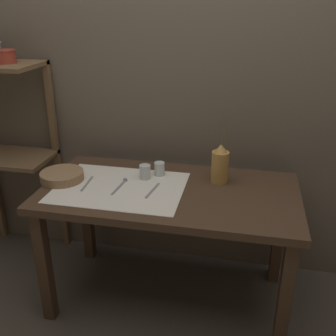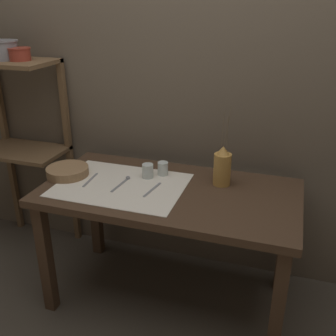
% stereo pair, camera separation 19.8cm
% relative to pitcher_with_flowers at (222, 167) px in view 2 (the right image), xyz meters
% --- Properties ---
extents(ground_plane, '(12.00, 12.00, 0.00)m').
position_rel_pitcher_with_flowers_xyz_m(ground_plane, '(-0.24, -0.15, -0.81)').
color(ground_plane, '#473F35').
extents(stone_wall_back, '(7.00, 0.06, 2.40)m').
position_rel_pitcher_with_flowers_xyz_m(stone_wall_back, '(-0.24, 0.31, 0.39)').
color(stone_wall_back, brown).
rests_on(stone_wall_back, ground_plane).
extents(wooden_table, '(1.33, 0.69, 0.71)m').
position_rel_pitcher_with_flowers_xyz_m(wooden_table, '(-0.24, -0.15, -0.19)').
color(wooden_table, '#422D1E').
rests_on(wooden_table, ground_plane).
extents(wooden_shelf_unit, '(0.54, 0.34, 1.28)m').
position_rel_pitcher_with_flowers_xyz_m(wooden_shelf_unit, '(-1.32, 0.13, 0.08)').
color(wooden_shelf_unit, brown).
rests_on(wooden_shelf_unit, ground_plane).
extents(linen_cloth, '(0.67, 0.49, 0.00)m').
position_rel_pitcher_with_flowers_xyz_m(linen_cloth, '(-0.50, -0.18, -0.10)').
color(linen_cloth, silver).
rests_on(linen_cloth, wooden_table).
extents(pitcher_with_flowers, '(0.09, 0.09, 0.43)m').
position_rel_pitcher_with_flowers_xyz_m(pitcher_with_flowers, '(0.00, 0.00, 0.00)').
color(pitcher_with_flowers, '#B7843D').
rests_on(pitcher_with_flowers, wooden_table).
extents(wooden_bowl, '(0.23, 0.23, 0.05)m').
position_rel_pitcher_with_flowers_xyz_m(wooden_bowl, '(-0.84, -0.16, -0.08)').
color(wooden_bowl, '#8E6B47').
rests_on(wooden_bowl, wooden_table).
extents(glass_tumbler_near, '(0.06, 0.06, 0.08)m').
position_rel_pitcher_with_flowers_xyz_m(glass_tumbler_near, '(-0.40, -0.05, -0.06)').
color(glass_tumbler_near, silver).
rests_on(glass_tumbler_near, wooden_table).
extents(glass_tumbler_far, '(0.06, 0.06, 0.07)m').
position_rel_pitcher_with_flowers_xyz_m(glass_tumbler_far, '(-0.33, 0.01, -0.06)').
color(glass_tumbler_far, silver).
rests_on(glass_tumbler_far, wooden_table).
extents(fork_outer, '(0.02, 0.18, 0.00)m').
position_rel_pitcher_with_flowers_xyz_m(fork_outer, '(-0.68, -0.18, -0.10)').
color(fork_outer, gray).
rests_on(fork_outer, wooden_table).
extents(spoon_outer, '(0.03, 0.19, 0.02)m').
position_rel_pitcher_with_flowers_xyz_m(spoon_outer, '(-0.50, -0.13, -0.09)').
color(spoon_outer, gray).
rests_on(spoon_outer, wooden_table).
extents(knife_center, '(0.04, 0.17, 0.00)m').
position_rel_pitcher_with_flowers_xyz_m(knife_center, '(-0.32, -0.18, -0.10)').
color(knife_center, gray).
rests_on(knife_center, wooden_table).
extents(metal_pot_large, '(0.20, 0.20, 0.11)m').
position_rel_pitcher_with_flowers_xyz_m(metal_pot_large, '(-1.36, 0.09, 0.53)').
color(metal_pot_large, gray).
rests_on(metal_pot_large, wooden_shelf_unit).
extents(metal_pot_small, '(0.13, 0.13, 0.07)m').
position_rel_pitcher_with_flowers_xyz_m(metal_pot_small, '(-1.23, 0.09, 0.51)').
color(metal_pot_small, '#9E3828').
rests_on(metal_pot_small, wooden_shelf_unit).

